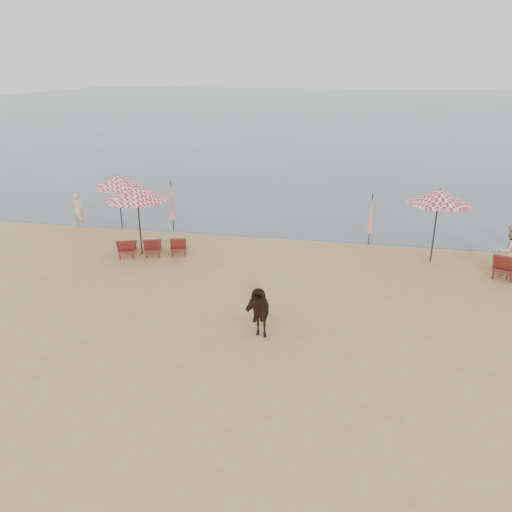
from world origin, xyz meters
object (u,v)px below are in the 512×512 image
(umbrella_closed_right, at_px, (371,214))
(beachgoer_right_a, at_px, (509,251))
(beachgoer_left, at_px, (78,210))
(umbrella_open_left_a, at_px, (137,193))
(umbrella_closed_left, at_px, (172,201))
(lounger_cluster_left, at_px, (153,245))
(cow, at_px, (255,306))
(umbrella_open_left_b, at_px, (118,180))
(umbrella_open_right, at_px, (439,196))

(umbrella_closed_right, xyz_separation_m, beachgoer_right_a, (4.57, -2.46, -0.35))
(beachgoer_left, distance_m, beachgoer_right_a, 17.59)
(beachgoer_left, bearing_deg, beachgoer_right_a, 178.39)
(umbrella_open_left_a, xyz_separation_m, beachgoer_right_a, (13.23, 0.29, -1.46))
(umbrella_closed_right, xyz_separation_m, beachgoer_left, (-12.84, -0.00, -0.52))
(beachgoer_left, bearing_deg, umbrella_closed_left, -171.33)
(umbrella_closed_right, bearing_deg, umbrella_open_left_a, -162.34)
(lounger_cluster_left, xyz_separation_m, umbrella_closed_right, (8.19, 2.77, 0.92))
(cow, bearing_deg, umbrella_open_left_b, 113.42)
(cow, bearing_deg, beachgoer_right_a, 12.96)
(umbrella_open_left_a, bearing_deg, beachgoer_left, 139.30)
(umbrella_closed_left, relative_size, beachgoer_left, 1.45)
(lounger_cluster_left, height_order, beachgoer_right_a, beachgoer_right_a)
(umbrella_open_left_b, relative_size, beachgoer_right_a, 1.32)
(umbrella_open_left_a, xyz_separation_m, umbrella_open_left_b, (-2.19, 2.91, -0.25))
(umbrella_open_left_a, xyz_separation_m, umbrella_closed_left, (0.24, 2.93, -1.02))
(umbrella_open_left_a, distance_m, beachgoer_right_a, 13.32)
(cow, bearing_deg, umbrella_open_left_a, 117.05)
(beachgoer_right_a, bearing_deg, umbrella_closed_left, -32.34)
(umbrella_closed_left, distance_m, umbrella_closed_right, 8.42)
(beachgoer_left, bearing_deg, umbrella_open_left_b, -169.03)
(umbrella_open_left_a, height_order, cow, umbrella_open_left_a)
(umbrella_open_left_a, bearing_deg, umbrella_open_left_b, 119.59)
(beachgoer_right_a, bearing_deg, umbrella_open_left_a, -19.62)
(umbrella_open_left_b, relative_size, cow, 1.54)
(umbrella_open_left_a, height_order, umbrella_closed_left, umbrella_open_left_a)
(umbrella_closed_right, height_order, beachgoer_right_a, umbrella_closed_right)
(lounger_cluster_left, xyz_separation_m, beachgoer_right_a, (12.77, 0.30, 0.56))
(umbrella_closed_left, distance_m, cow, 9.44)
(lounger_cluster_left, height_order, umbrella_open_left_b, umbrella_open_left_b)
(umbrella_open_left_a, bearing_deg, beachgoer_right_a, -6.06)
(umbrella_closed_left, bearing_deg, umbrella_open_left_a, -94.66)
(umbrella_closed_right, bearing_deg, umbrella_open_right, -32.77)
(cow, bearing_deg, umbrella_open_right, 27.92)
(umbrella_open_left_b, bearing_deg, beachgoer_left, -175.78)
(umbrella_open_left_b, bearing_deg, beachgoer_right_a, -9.95)
(umbrella_open_left_b, relative_size, umbrella_open_right, 0.90)
(umbrella_open_left_a, distance_m, umbrella_open_right, 10.99)
(umbrella_open_left_b, height_order, beachgoer_left, umbrella_open_left_b)
(umbrella_open_left_b, xyz_separation_m, umbrella_closed_right, (10.85, -0.15, -0.86))
(umbrella_open_left_b, bearing_deg, lounger_cluster_left, -48.02)
(umbrella_closed_right, xyz_separation_m, cow, (-3.22, -7.68, -0.62))
(lounger_cluster_left, relative_size, umbrella_closed_right, 1.36)
(umbrella_open_left_a, distance_m, beachgoer_left, 5.27)
(umbrella_open_left_a, xyz_separation_m, beachgoer_left, (-4.18, 2.75, -1.63))
(umbrella_closed_left, height_order, beachgoer_right_a, umbrella_closed_left)
(beachgoer_left, bearing_deg, umbrella_open_right, -179.04)
(umbrella_closed_left, bearing_deg, umbrella_open_right, -8.61)
(umbrella_closed_left, xyz_separation_m, beachgoer_left, (-4.42, -0.17, -0.61))
(lounger_cluster_left, distance_m, beachgoer_left, 5.42)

